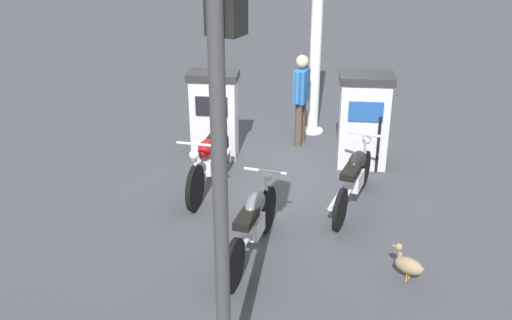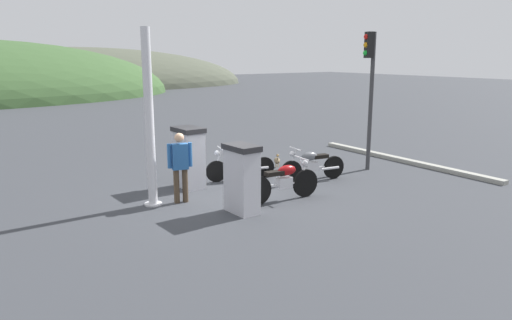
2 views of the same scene
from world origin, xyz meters
TOP-DOWN VIEW (x-y plane):
  - ground_plane at (0.00, 0.00)m, footprint 120.00×120.00m
  - fuel_pump_near at (-0.44, -1.23)m, footprint 0.55×0.85m
  - fuel_pump_far at (-0.44, 1.23)m, footprint 0.63×0.87m
  - motorcycle_near_pump at (0.81, -1.07)m, footprint 1.98×0.56m
  - motorcycle_far_pump at (0.99, 1.09)m, footprint 1.89×0.76m
  - motorcycle_extra at (2.50, -0.14)m, footprint 1.96×0.64m
  - attendant_person at (-1.21, 0.16)m, footprint 0.58×0.28m
  - wandering_duck at (2.75, 1.72)m, footprint 0.33×0.41m
  - roadside_traffic_light at (4.71, -0.02)m, footprint 0.40×0.29m
  - canopy_support_pole at (-1.82, 0.35)m, footprint 0.40×0.40m

SIDE VIEW (x-z plane):
  - ground_plane at x=0.00m, z-range 0.00..0.00m
  - wandering_duck at x=2.75m, z-range -0.01..0.43m
  - motorcycle_far_pump at x=0.99m, z-range -0.01..0.92m
  - motorcycle_extra at x=2.50m, z-range -0.01..0.94m
  - motorcycle_near_pump at x=0.81m, z-range -0.02..0.96m
  - fuel_pump_near at x=-0.44m, z-range 0.01..1.50m
  - fuel_pump_far at x=-0.44m, z-range 0.01..1.56m
  - attendant_person at x=-1.21m, z-range 0.12..1.74m
  - canopy_support_pole at x=-1.82m, z-range -0.08..3.84m
  - roadside_traffic_light at x=4.71m, z-range 0.71..4.67m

